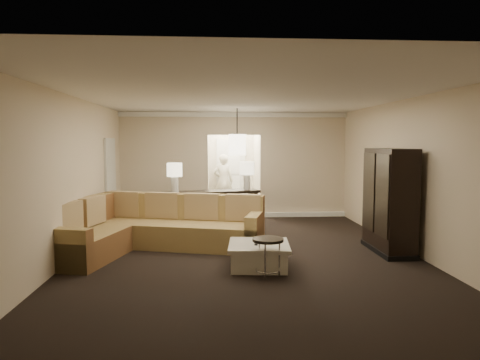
{
  "coord_description": "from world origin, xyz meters",
  "views": [
    {
      "loc": [
        -0.6,
        -7.35,
        2.0
      ],
      "look_at": [
        -0.03,
        1.2,
        1.25
      ],
      "focal_mm": 32.0,
      "sensor_mm": 36.0,
      "label": 1
    }
  ],
  "objects": [
    {
      "name": "ground",
      "position": [
        0.0,
        0.0,
        0.0
      ],
      "size": [
        8.0,
        8.0,
        0.0
      ],
      "primitive_type": "plane",
      "color": "black",
      "rests_on": "ground"
    },
    {
      "name": "wall_back",
      "position": [
        0.0,
        4.0,
        1.4
      ],
      "size": [
        6.0,
        0.04,
        2.8
      ],
      "primitive_type": "cube",
      "color": "beige",
      "rests_on": "ground"
    },
    {
      "name": "wall_front",
      "position": [
        0.0,
        -4.0,
        1.4
      ],
      "size": [
        6.0,
        0.04,
        2.8
      ],
      "primitive_type": "cube",
      "color": "beige",
      "rests_on": "ground"
    },
    {
      "name": "wall_left",
      "position": [
        -3.0,
        0.0,
        1.4
      ],
      "size": [
        0.04,
        8.0,
        2.8
      ],
      "primitive_type": "cube",
      "color": "beige",
      "rests_on": "ground"
    },
    {
      "name": "wall_right",
      "position": [
        3.0,
        0.0,
        1.4
      ],
      "size": [
        0.04,
        8.0,
        2.8
      ],
      "primitive_type": "cube",
      "color": "beige",
      "rests_on": "ground"
    },
    {
      "name": "ceiling",
      "position": [
        0.0,
        0.0,
        2.8
      ],
      "size": [
        6.0,
        8.0,
        0.02
      ],
      "primitive_type": "cube",
      "color": "white",
      "rests_on": "wall_back"
    },
    {
      "name": "crown_molding",
      "position": [
        0.0,
        3.95,
        2.73
      ],
      "size": [
        6.0,
        0.1,
        0.12
      ],
      "primitive_type": "cube",
      "color": "white",
      "rests_on": "wall_back"
    },
    {
      "name": "baseboard",
      "position": [
        0.0,
        3.95,
        0.06
      ],
      "size": [
        6.0,
        0.1,
        0.12
      ],
      "primitive_type": "cube",
      "color": "white",
      "rests_on": "ground"
    },
    {
      "name": "side_door",
      "position": [
        -2.97,
        2.8,
        1.05
      ],
      "size": [
        0.05,
        0.9,
        2.1
      ],
      "primitive_type": "cube",
      "color": "silver",
      "rests_on": "ground"
    },
    {
      "name": "foyer",
      "position": [
        0.0,
        5.34,
        1.3
      ],
      "size": [
        1.44,
        2.02,
        2.8
      ],
      "color": "beige",
      "rests_on": "ground"
    },
    {
      "name": "sectional_sofa",
      "position": [
        -1.78,
        0.62,
        0.4
      ],
      "size": [
        3.88,
        2.83,
        1.0
      ],
      "rotation": [
        0.0,
        0.0,
        -0.27
      ],
      "color": "brown",
      "rests_on": "ground"
    },
    {
      "name": "coffee_table",
      "position": [
        0.15,
        -0.66,
        0.2
      ],
      "size": [
        1.04,
        1.04,
        0.4
      ],
      "rotation": [
        0.0,
        0.0,
        -0.09
      ],
      "color": "silver",
      "rests_on": "ground"
    },
    {
      "name": "console_table",
      "position": [
        -0.6,
        2.61,
        0.52
      ],
      "size": [
        2.31,
        1.08,
        0.87
      ],
      "rotation": [
        0.0,
        0.0,
        0.26
      ],
      "color": "black",
      "rests_on": "ground"
    },
    {
      "name": "armoire",
      "position": [
        2.62,
        0.14,
        0.91
      ],
      "size": [
        0.56,
        1.31,
        1.89
      ],
      "color": "black",
      "rests_on": "ground"
    },
    {
      "name": "drink_table",
      "position": [
        0.23,
        -1.16,
        0.42
      ],
      "size": [
        0.46,
        0.46,
        0.58
      ],
      "rotation": [
        0.0,
        0.0,
        0.16
      ],
      "color": "black",
      "rests_on": "ground"
    },
    {
      "name": "table_lamp_left",
      "position": [
        -1.44,
        2.38,
        1.32
      ],
      "size": [
        0.35,
        0.35,
        0.67
      ],
      "color": "silver",
      "rests_on": "console_table"
    },
    {
      "name": "table_lamp_right",
      "position": [
        0.24,
        2.83,
        1.32
      ],
      "size": [
        0.35,
        0.35,
        0.67
      ],
      "color": "silver",
      "rests_on": "console_table"
    },
    {
      "name": "pendant_light",
      "position": [
        0.0,
        2.7,
        1.95
      ],
      "size": [
        0.38,
        0.38,
        1.09
      ],
      "color": "black",
      "rests_on": "ceiling"
    },
    {
      "name": "person",
      "position": [
        -0.25,
        5.6,
        0.91
      ],
      "size": [
        0.7,
        0.51,
        1.83
      ],
      "primitive_type": "imported",
      "rotation": [
        0.0,
        0.0,
        3.04
      ],
      "color": "beige",
      "rests_on": "ground"
    }
  ]
}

